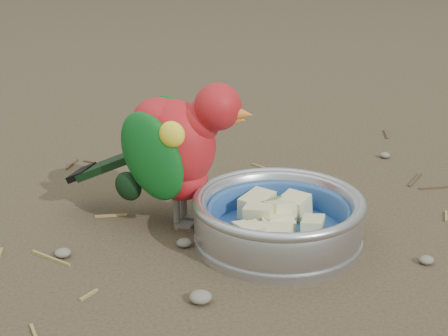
{
  "coord_description": "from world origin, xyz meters",
  "views": [
    {
      "loc": [
        -0.1,
        -0.72,
        0.38
      ],
      "look_at": [
        0.0,
        0.08,
        0.08
      ],
      "focal_mm": 55.0,
      "sensor_mm": 36.0,
      "label": 1
    }
  ],
  "objects": [
    {
      "name": "food_bowl",
      "position": [
        0.06,
        0.02,
        0.01
      ],
      "size": [
        0.21,
        0.21,
        0.02
      ],
      "primitive_type": "cylinder",
      "color": "#B2B2BA",
      "rests_on": "ground"
    },
    {
      "name": "bowl_wall",
      "position": [
        0.06,
        0.02,
        0.04
      ],
      "size": [
        0.21,
        0.21,
        0.04
      ],
      "primitive_type": null,
      "color": "#B2B2BA",
      "rests_on": "food_bowl"
    },
    {
      "name": "ground",
      "position": [
        0.0,
        0.0,
        0.0
      ],
      "size": [
        60.0,
        60.0,
        0.0
      ],
      "primitive_type": "plane",
      "color": "#453827"
    },
    {
      "name": "ground_debris",
      "position": [
        0.0,
        0.07,
        0.0
      ],
      "size": [
        0.9,
        0.8,
        0.01
      ],
      "primitive_type": null,
      "color": "olive",
      "rests_on": "ground"
    },
    {
      "name": "lory_parrot",
      "position": [
        -0.06,
        0.1,
        0.09
      ],
      "size": [
        0.25,
        0.19,
        0.18
      ],
      "primitive_type": null,
      "rotation": [
        0.0,
        0.0,
        -2.0
      ],
      "color": "#B1181D",
      "rests_on": "ground"
    },
    {
      "name": "fruit_wedges",
      "position": [
        0.06,
        0.02,
        0.03
      ],
      "size": [
        0.12,
        0.12,
        0.03
      ],
      "primitive_type": null,
      "color": "beige",
      "rests_on": "food_bowl"
    }
  ]
}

